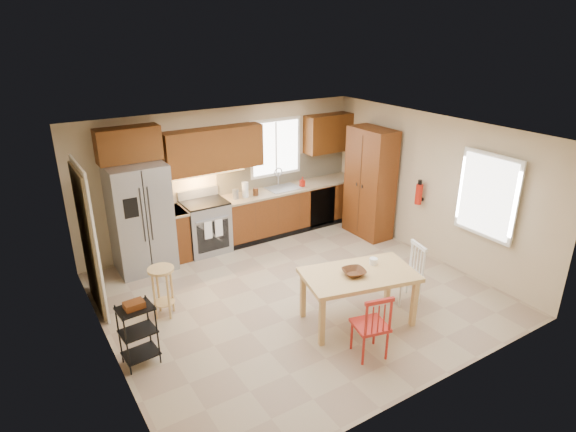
{
  "coord_description": "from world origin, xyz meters",
  "views": [
    {
      "loc": [
        -3.55,
        -5.35,
        3.89
      ],
      "look_at": [
        0.08,
        0.4,
        1.15
      ],
      "focal_mm": 30.0,
      "sensor_mm": 36.0,
      "label": 1
    }
  ],
  "objects_px": {
    "soap_bottle": "(302,182)",
    "dining_table": "(358,298)",
    "table_jar": "(373,263)",
    "chair_white": "(406,273)",
    "refrigerator": "(141,218)",
    "utility_cart": "(138,335)",
    "bar_stool": "(163,292)",
    "pantry": "(370,183)",
    "chair_red": "(370,324)",
    "table_bowl": "(354,275)",
    "range_stove": "(206,227)",
    "fire_extinguisher": "(419,194)"
  },
  "relations": [
    {
      "from": "table_jar",
      "to": "table_bowl",
      "type": "bearing_deg",
      "value": -167.47
    },
    {
      "from": "bar_stool",
      "to": "pantry",
      "type": "bearing_deg",
      "value": 3.11
    },
    {
      "from": "dining_table",
      "to": "refrigerator",
      "type": "bearing_deg",
      "value": 136.19
    },
    {
      "from": "table_jar",
      "to": "utility_cart",
      "type": "relative_size",
      "value": 0.15
    },
    {
      "from": "fire_extinguisher",
      "to": "table_jar",
      "type": "xyz_separation_m",
      "value": [
        -1.98,
        -1.08,
        -0.32
      ]
    },
    {
      "from": "dining_table",
      "to": "table_jar",
      "type": "height_order",
      "value": "table_jar"
    },
    {
      "from": "refrigerator",
      "to": "dining_table",
      "type": "distance_m",
      "value": 3.78
    },
    {
      "from": "range_stove",
      "to": "bar_stool",
      "type": "height_order",
      "value": "range_stove"
    },
    {
      "from": "range_stove",
      "to": "chair_red",
      "type": "height_order",
      "value": "range_stove"
    },
    {
      "from": "fire_extinguisher",
      "to": "chair_red",
      "type": "bearing_deg",
      "value": -145.6
    },
    {
      "from": "refrigerator",
      "to": "chair_white",
      "type": "xyz_separation_m",
      "value": [
        2.97,
        -3.1,
        -0.46
      ]
    },
    {
      "from": "range_stove",
      "to": "utility_cart",
      "type": "xyz_separation_m",
      "value": [
        -1.95,
        -2.5,
        -0.05
      ]
    },
    {
      "from": "bar_stool",
      "to": "utility_cart",
      "type": "relative_size",
      "value": 0.91
    },
    {
      "from": "soap_bottle",
      "to": "pantry",
      "type": "xyz_separation_m",
      "value": [
        0.95,
        -0.9,
        0.05
      ]
    },
    {
      "from": "table_bowl",
      "to": "table_jar",
      "type": "bearing_deg",
      "value": 12.53
    },
    {
      "from": "refrigerator",
      "to": "fire_extinguisher",
      "type": "relative_size",
      "value": 5.06
    },
    {
      "from": "fire_extinguisher",
      "to": "range_stove",
      "type": "bearing_deg",
      "value": 147.38
    },
    {
      "from": "refrigerator",
      "to": "range_stove",
      "type": "xyz_separation_m",
      "value": [
        1.15,
        0.06,
        -0.45
      ]
    },
    {
      "from": "chair_red",
      "to": "utility_cart",
      "type": "height_order",
      "value": "chair_red"
    },
    {
      "from": "refrigerator",
      "to": "utility_cart",
      "type": "relative_size",
      "value": 2.22
    },
    {
      "from": "chair_red",
      "to": "fire_extinguisher",
      "type": "bearing_deg",
      "value": 47.89
    },
    {
      "from": "bar_stool",
      "to": "chair_red",
      "type": "bearing_deg",
      "value": -55.24
    },
    {
      "from": "pantry",
      "to": "utility_cart",
      "type": "xyz_separation_m",
      "value": [
        -4.93,
        -1.52,
        -0.64
      ]
    },
    {
      "from": "dining_table",
      "to": "fire_extinguisher",
      "type": "bearing_deg",
      "value": 40.38
    },
    {
      "from": "chair_white",
      "to": "pantry",
      "type": "bearing_deg",
      "value": -14.62
    },
    {
      "from": "dining_table",
      "to": "pantry",
      "type": "bearing_deg",
      "value": 59.96
    },
    {
      "from": "pantry",
      "to": "bar_stool",
      "type": "relative_size",
      "value": 2.8
    },
    {
      "from": "soap_bottle",
      "to": "table_jar",
      "type": "relative_size",
      "value": 1.52
    },
    {
      "from": "soap_bottle",
      "to": "table_bowl",
      "type": "xyz_separation_m",
      "value": [
        -1.25,
        -3.12,
        -0.25
      ]
    },
    {
      "from": "pantry",
      "to": "chair_red",
      "type": "relative_size",
      "value": 2.36
    },
    {
      "from": "range_stove",
      "to": "refrigerator",
      "type": "bearing_deg",
      "value": -177.01
    },
    {
      "from": "dining_table",
      "to": "bar_stool",
      "type": "xyz_separation_m",
      "value": [
        -2.23,
        1.57,
        0.01
      ]
    },
    {
      "from": "dining_table",
      "to": "table_bowl",
      "type": "distance_m",
      "value": 0.39
    },
    {
      "from": "fire_extinguisher",
      "to": "chair_white",
      "type": "xyz_separation_m",
      "value": [
        -1.36,
        -1.12,
        -0.65
      ]
    },
    {
      "from": "table_jar",
      "to": "chair_white",
      "type": "bearing_deg",
      "value": -4.14
    },
    {
      "from": "table_jar",
      "to": "utility_cart",
      "type": "height_order",
      "value": "table_jar"
    },
    {
      "from": "pantry",
      "to": "dining_table",
      "type": "bearing_deg",
      "value": -133.53
    },
    {
      "from": "refrigerator",
      "to": "chair_white",
      "type": "height_order",
      "value": "refrigerator"
    },
    {
      "from": "soap_bottle",
      "to": "range_stove",
      "type": "bearing_deg",
      "value": 177.6
    },
    {
      "from": "chair_white",
      "to": "table_jar",
      "type": "height_order",
      "value": "chair_white"
    },
    {
      "from": "pantry",
      "to": "bar_stool",
      "type": "xyz_separation_m",
      "value": [
        -4.34,
        -0.66,
        -0.68
      ]
    },
    {
      "from": "pantry",
      "to": "chair_red",
      "type": "distance_m",
      "value": 3.83
    },
    {
      "from": "soap_bottle",
      "to": "dining_table",
      "type": "bearing_deg",
      "value": -110.39
    },
    {
      "from": "table_bowl",
      "to": "table_jar",
      "type": "xyz_separation_m",
      "value": [
        0.43,
        0.09,
        0.03
      ]
    },
    {
      "from": "soap_bottle",
      "to": "chair_white",
      "type": "relative_size",
      "value": 0.21
    },
    {
      "from": "refrigerator",
      "to": "soap_bottle",
      "type": "bearing_deg",
      "value": -0.45
    },
    {
      "from": "soap_bottle",
      "to": "fire_extinguisher",
      "type": "distance_m",
      "value": 2.27
    },
    {
      "from": "range_stove",
      "to": "dining_table",
      "type": "distance_m",
      "value": 3.32
    },
    {
      "from": "chair_red",
      "to": "bar_stool",
      "type": "xyz_separation_m",
      "value": [
        -1.88,
        2.22,
        -0.07
      ]
    },
    {
      "from": "fire_extinguisher",
      "to": "table_jar",
      "type": "relative_size",
      "value": 2.87
    }
  ]
}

